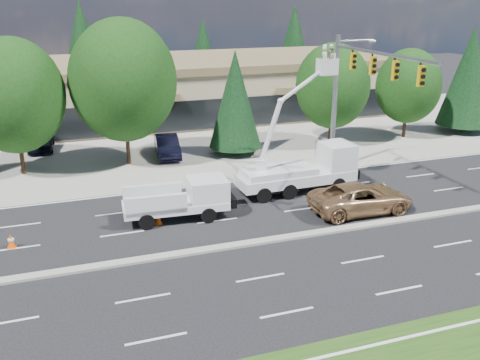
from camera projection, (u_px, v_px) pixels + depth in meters
name	position (u px, v px, depth m)	size (l,w,h in m)	color
ground	(236.00, 246.00, 25.62)	(140.00, 140.00, 0.00)	black
concrete_apron	(158.00, 143.00, 43.47)	(140.00, 22.00, 0.01)	gray
road_median	(236.00, 245.00, 25.60)	(120.00, 0.55, 0.12)	gray
strip_mall	(137.00, 89.00, 51.43)	(50.40, 15.40, 5.50)	tan
tree_front_c	(13.00, 96.00, 34.18)	(6.50, 6.50, 9.02)	#332114
tree_front_d	(123.00, 81.00, 36.14)	(7.26, 7.26, 10.08)	#332114
tree_front_e	(235.00, 99.00, 39.18)	(3.92, 3.92, 7.72)	#332114
tree_front_f	(333.00, 86.00, 41.48)	(5.77, 5.77, 8.00)	#332114
tree_front_g	(408.00, 86.00, 43.76)	(5.30, 5.30, 7.35)	#332114
tree_front_h	(469.00, 76.00, 45.43)	(4.59, 4.59, 9.05)	#332114
tree_back_b	(83.00, 47.00, 59.93)	(5.55, 5.55, 10.93)	#332114
tree_back_c	(203.00, 53.00, 64.63)	(4.47, 4.47, 8.81)	#332114
tree_back_d	(294.00, 43.00, 68.06)	(5.24, 5.24, 10.33)	#332114
signal_mast	(353.00, 86.00, 33.01)	(2.76, 10.16, 9.00)	gray
utility_pickup	(183.00, 203.00, 28.57)	(5.67, 2.47, 2.13)	white
bucket_truck	(306.00, 161.00, 32.35)	(7.37, 2.54, 8.73)	white
traffic_cone_a	(11.00, 241.00, 25.37)	(0.40, 0.40, 0.70)	#FF5508
traffic_cone_b	(158.00, 218.00, 27.98)	(0.40, 0.40, 0.70)	#FF5508
traffic_cone_c	(207.00, 209.00, 29.16)	(0.40, 0.40, 0.70)	#FF5508
traffic_cone_d	(338.00, 192.00, 31.64)	(0.40, 0.40, 0.70)	#FF5508
traffic_cone_e	(383.00, 187.00, 32.47)	(0.40, 0.40, 0.70)	#FF5508
minivan	(361.00, 198.00, 29.44)	(2.68, 5.81, 1.61)	#A57A50
parked_car_west	(41.00, 140.00, 41.32)	(1.85, 4.60, 1.57)	black
parked_car_east	(167.00, 146.00, 39.64)	(1.63, 4.67, 1.54)	black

